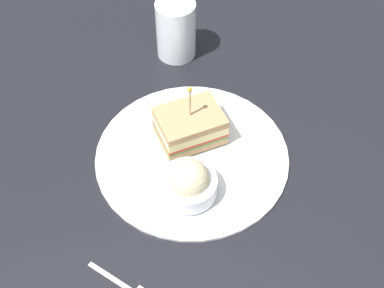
% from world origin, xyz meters
% --- Properties ---
extents(ground_plane, '(1.08, 1.08, 0.02)m').
position_xyz_m(ground_plane, '(0.00, 0.00, -0.01)').
color(ground_plane, black).
extents(plate, '(0.28, 0.28, 0.01)m').
position_xyz_m(plate, '(0.00, 0.00, 0.00)').
color(plate, white).
rests_on(plate, ground_plane).
extents(sandwich_half_center, '(0.11, 0.09, 0.10)m').
position_xyz_m(sandwich_half_center, '(0.00, 0.03, 0.03)').
color(sandwich_half_center, tan).
rests_on(sandwich_half_center, plate).
extents(coleslaw_bowl, '(0.08, 0.08, 0.06)m').
position_xyz_m(coleslaw_bowl, '(-0.01, -0.07, 0.03)').
color(coleslaw_bowl, white).
rests_on(coleslaw_bowl, plate).
extents(drink_glass, '(0.07, 0.07, 0.10)m').
position_xyz_m(drink_glass, '(-0.01, 0.23, 0.05)').
color(drink_glass, gold).
rests_on(drink_glass, ground_plane).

